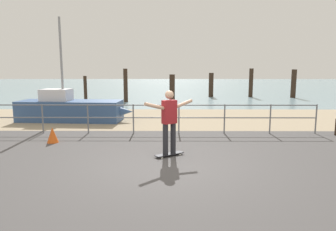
% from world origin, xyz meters
% --- Properties ---
extents(ground_plane, '(24.00, 10.00, 0.04)m').
position_xyz_m(ground_plane, '(0.00, -1.00, 0.00)').
color(ground_plane, '#474444').
rests_on(ground_plane, ground).
extents(beach_strip, '(24.00, 6.00, 0.04)m').
position_xyz_m(beach_strip, '(0.00, 7.00, 0.00)').
color(beach_strip, tan).
rests_on(beach_strip, ground).
extents(sea_surface, '(72.00, 50.00, 0.04)m').
position_xyz_m(sea_surface, '(0.00, 35.00, 0.00)').
color(sea_surface, '#75939E').
rests_on(sea_surface, ground).
extents(railing_fence, '(12.82, 0.05, 1.05)m').
position_xyz_m(railing_fence, '(-1.18, 3.60, 0.70)').
color(railing_fence, slate).
rests_on(railing_fence, ground).
extents(sailboat, '(5.01, 1.69, 4.42)m').
position_xyz_m(sailboat, '(-4.08, 6.20, 0.52)').
color(sailboat, '#335184').
rests_on(sailboat, ground).
extents(skateboard, '(0.77, 0.62, 0.08)m').
position_xyz_m(skateboard, '(0.09, 0.76, 0.07)').
color(skateboard, black).
rests_on(skateboard, ground).
extents(skateboarder, '(1.25, 0.89, 1.65)m').
position_xyz_m(skateboarder, '(0.09, 0.76, 1.02)').
color(skateboarder, '#26262B').
rests_on(skateboarder, skateboard).
extents(groyne_post_0, '(0.24, 0.24, 1.75)m').
position_xyz_m(groyne_post_0, '(-6.09, 15.37, 0.88)').
color(groyne_post_0, '#332319').
rests_on(groyne_post_0, ground).
extents(groyne_post_1, '(0.28, 0.28, 2.27)m').
position_xyz_m(groyne_post_1, '(-2.93, 13.89, 1.14)').
color(groyne_post_1, '#332319').
rests_on(groyne_post_1, ground).
extents(groyne_post_2, '(0.36, 0.36, 1.90)m').
position_xyz_m(groyne_post_2, '(0.23, 13.22, 0.95)').
color(groyne_post_2, '#332319').
rests_on(groyne_post_2, ground).
extents(groyne_post_3, '(0.38, 0.38, 1.94)m').
position_xyz_m(groyne_post_3, '(3.39, 17.78, 0.97)').
color(groyne_post_3, '#332319').
rests_on(groyne_post_3, ground).
extents(groyne_post_4, '(0.33, 0.33, 2.28)m').
position_xyz_m(groyne_post_4, '(6.55, 17.63, 1.14)').
color(groyne_post_4, '#332319').
rests_on(groyne_post_4, ground).
extents(groyne_post_5, '(0.39, 0.39, 2.21)m').
position_xyz_m(groyne_post_5, '(9.71, 17.04, 1.11)').
color(groyne_post_5, '#332319').
rests_on(groyne_post_5, ground).
extents(traffic_cone, '(0.36, 0.36, 0.50)m').
position_xyz_m(traffic_cone, '(-3.51, 2.21, 0.25)').
color(traffic_cone, '#E55919').
rests_on(traffic_cone, ground).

